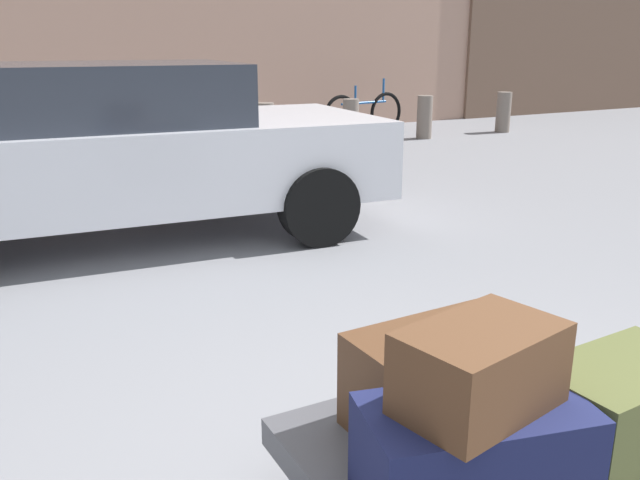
{
  "coord_description": "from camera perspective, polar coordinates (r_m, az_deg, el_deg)",
  "views": [
    {
      "loc": [
        -1.37,
        -1.39,
        1.58
      ],
      "look_at": [
        0.0,
        1.2,
        0.69
      ],
      "focal_mm": 36.86,
      "sensor_mm": 36.0,
      "label": 1
    }
  ],
  "objects": [
    {
      "name": "duffel_bag_brown_topmost_pile",
      "position": [
        1.82,
        13.72,
        -10.76
      ],
      "size": [
        0.49,
        0.36,
        0.23
      ],
      "primitive_type": "cube",
      "rotation": [
        0.0,
        0.0,
        0.2
      ],
      "color": "#51331E",
      "rests_on": "duffel_bag_navy_rear_left"
    },
    {
      "name": "bollard_kerb_far",
      "position": [
        11.43,
        9.06,
        10.49
      ],
      "size": [
        0.26,
        0.26,
        0.72
      ],
      "primitive_type": "cylinder",
      "color": "#72665B",
      "rests_on": "ground_plane"
    },
    {
      "name": "bollard_corner",
      "position": [
        12.56,
        15.63,
        10.64
      ],
      "size": [
        0.26,
        0.26,
        0.72
      ],
      "primitive_type": "cylinder",
      "color": "#72665B",
      "rests_on": "ground_plane"
    },
    {
      "name": "bicycle_leaning",
      "position": [
        11.74,
        3.84,
        10.89
      ],
      "size": [
        1.75,
        0.34,
        0.96
      ],
      "color": "black",
      "rests_on": "ground_plane"
    },
    {
      "name": "duffel_bag_navy_rear_left",
      "position": [
        1.96,
        13.17,
        -17.59
      ],
      "size": [
        0.68,
        0.46,
        0.29
      ],
      "primitive_type": "cube",
      "rotation": [
        0.0,
        0.0,
        -0.23
      ],
      "color": "#191E47",
      "rests_on": "luggage_cart"
    },
    {
      "name": "duffel_bag_brown_front_right",
      "position": [
        2.29,
        10.58,
        -11.44
      ],
      "size": [
        0.65,
        0.33,
        0.33
      ],
      "primitive_type": "cube",
      "rotation": [
        0.0,
        0.0,
        0.04
      ],
      "color": "#51331E",
      "rests_on": "luggage_cart"
    },
    {
      "name": "duffel_bag_olive_front_left",
      "position": [
        2.31,
        24.73,
        -13.04
      ],
      "size": [
        0.57,
        0.36,
        0.3
      ],
      "primitive_type": "cube",
      "rotation": [
        0.0,
        0.0,
        0.05
      ],
      "color": "#4C5128",
      "rests_on": "luggage_cart"
    },
    {
      "name": "parked_car",
      "position": [
        5.62,
        -17.85,
        7.66
      ],
      "size": [
        4.43,
        2.18,
        1.42
      ],
      "color": "silver",
      "rests_on": "ground_plane"
    },
    {
      "name": "bollard_kerb_mid",
      "position": [
        10.63,
        2.68,
        10.21
      ],
      "size": [
        0.26,
        0.26,
        0.72
      ],
      "primitive_type": "cylinder",
      "color": "#72665B",
      "rests_on": "ground_plane"
    },
    {
      "name": "luggage_cart",
      "position": [
        2.35,
        14.49,
        -17.51
      ],
      "size": [
        1.25,
        0.89,
        0.34
      ],
      "color": "#4C4C51",
      "rests_on": "ground_plane"
    },
    {
      "name": "bollard_kerb_near",
      "position": [
        9.97,
        -4.73,
        9.73
      ],
      "size": [
        0.26,
        0.26,
        0.72
      ],
      "primitive_type": "cylinder",
      "color": "#72665B",
      "rests_on": "ground_plane"
    }
  ]
}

